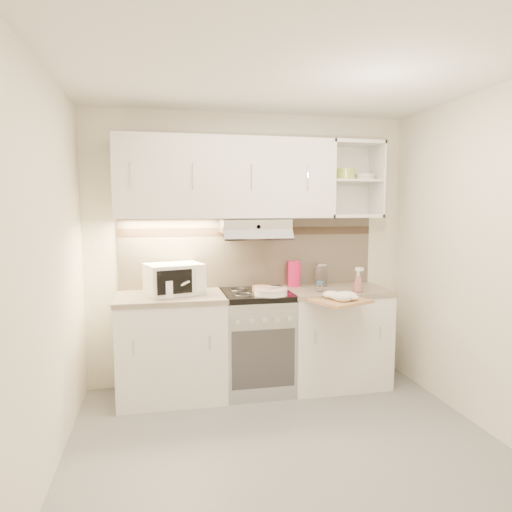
{
  "coord_description": "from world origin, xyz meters",
  "views": [
    {
      "loc": [
        -0.83,
        -2.8,
        1.65
      ],
      "look_at": [
        -0.03,
        0.95,
        1.23
      ],
      "focal_mm": 32.0,
      "sensor_mm": 36.0,
      "label": 1
    }
  ],
  "objects_px": {
    "microwave": "(174,279)",
    "watering_can": "(168,288)",
    "electric_range": "(256,341)",
    "spray_bottle": "(358,282)",
    "cutting_board": "(340,301)",
    "pink_pitcher": "(294,273)",
    "plate_stack": "(271,292)",
    "glass_jar": "(322,275)"
  },
  "relations": [
    {
      "from": "plate_stack",
      "to": "glass_jar",
      "type": "relative_size",
      "value": 1.31
    },
    {
      "from": "electric_range",
      "to": "cutting_board",
      "type": "bearing_deg",
      "value": -32.12
    },
    {
      "from": "glass_jar",
      "to": "cutting_board",
      "type": "xyz_separation_m",
      "value": [
        -0.04,
        -0.55,
        -0.14
      ]
    },
    {
      "from": "cutting_board",
      "to": "electric_range",
      "type": "bearing_deg",
      "value": 124.53
    },
    {
      "from": "electric_range",
      "to": "watering_can",
      "type": "height_order",
      "value": "watering_can"
    },
    {
      "from": "microwave",
      "to": "glass_jar",
      "type": "relative_size",
      "value": 2.49
    },
    {
      "from": "electric_range",
      "to": "plate_stack",
      "type": "bearing_deg",
      "value": -63.02
    },
    {
      "from": "spray_bottle",
      "to": "electric_range",
      "type": "bearing_deg",
      "value": 142.65
    },
    {
      "from": "microwave",
      "to": "watering_can",
      "type": "relative_size",
      "value": 2.07
    },
    {
      "from": "electric_range",
      "to": "pink_pitcher",
      "type": "distance_m",
      "value": 0.73
    },
    {
      "from": "electric_range",
      "to": "microwave",
      "type": "distance_m",
      "value": 0.92
    },
    {
      "from": "microwave",
      "to": "glass_jar",
      "type": "height_order",
      "value": "microwave"
    },
    {
      "from": "electric_range",
      "to": "pink_pitcher",
      "type": "relative_size",
      "value": 3.74
    },
    {
      "from": "plate_stack",
      "to": "spray_bottle",
      "type": "xyz_separation_m",
      "value": [
        0.78,
        -0.04,
        0.07
      ]
    },
    {
      "from": "electric_range",
      "to": "cutting_board",
      "type": "distance_m",
      "value": 0.85
    },
    {
      "from": "glass_jar",
      "to": "cutting_board",
      "type": "distance_m",
      "value": 0.57
    },
    {
      "from": "electric_range",
      "to": "watering_can",
      "type": "relative_size",
      "value": 3.47
    },
    {
      "from": "watering_can",
      "to": "glass_jar",
      "type": "bearing_deg",
      "value": 17.92
    },
    {
      "from": "cutting_board",
      "to": "microwave",
      "type": "bearing_deg",
      "value": 138.08
    },
    {
      "from": "microwave",
      "to": "pink_pitcher",
      "type": "bearing_deg",
      "value": -8.97
    },
    {
      "from": "microwave",
      "to": "plate_stack",
      "type": "relative_size",
      "value": 1.89
    },
    {
      "from": "microwave",
      "to": "watering_can",
      "type": "height_order",
      "value": "microwave"
    },
    {
      "from": "electric_range",
      "to": "spray_bottle",
      "type": "xyz_separation_m",
      "value": [
        0.87,
        -0.22,
        0.54
      ]
    },
    {
      "from": "pink_pitcher",
      "to": "cutting_board",
      "type": "bearing_deg",
      "value": -56.4
    },
    {
      "from": "glass_jar",
      "to": "plate_stack",
      "type": "bearing_deg",
      "value": -150.1
    },
    {
      "from": "spray_bottle",
      "to": "cutting_board",
      "type": "xyz_separation_m",
      "value": [
        -0.24,
        -0.17,
        -0.12
      ]
    },
    {
      "from": "plate_stack",
      "to": "spray_bottle",
      "type": "distance_m",
      "value": 0.78
    },
    {
      "from": "plate_stack",
      "to": "pink_pitcher",
      "type": "bearing_deg",
      "value": 49.55
    },
    {
      "from": "spray_bottle",
      "to": "microwave",
      "type": "bearing_deg",
      "value": 146.93
    },
    {
      "from": "glass_jar",
      "to": "cutting_board",
      "type": "bearing_deg",
      "value": -94.28
    },
    {
      "from": "electric_range",
      "to": "watering_can",
      "type": "distance_m",
      "value": 0.94
    },
    {
      "from": "pink_pitcher",
      "to": "cutting_board",
      "type": "relative_size",
      "value": 0.57
    },
    {
      "from": "electric_range",
      "to": "plate_stack",
      "type": "distance_m",
      "value": 0.52
    },
    {
      "from": "microwave",
      "to": "watering_can",
      "type": "bearing_deg",
      "value": -127.12
    },
    {
      "from": "watering_can",
      "to": "electric_range",
      "type": "bearing_deg",
      "value": 14.52
    },
    {
      "from": "plate_stack",
      "to": "spray_bottle",
      "type": "bearing_deg",
      "value": -3.29
    },
    {
      "from": "pink_pitcher",
      "to": "glass_jar",
      "type": "xyz_separation_m",
      "value": [
        0.26,
        -0.04,
        -0.01
      ]
    },
    {
      "from": "electric_range",
      "to": "pink_pitcher",
      "type": "height_order",
      "value": "pink_pitcher"
    },
    {
      "from": "microwave",
      "to": "electric_range",
      "type": "bearing_deg",
      "value": -20.79
    },
    {
      "from": "watering_can",
      "to": "glass_jar",
      "type": "height_order",
      "value": "watering_can"
    },
    {
      "from": "watering_can",
      "to": "cutting_board",
      "type": "height_order",
      "value": "watering_can"
    },
    {
      "from": "microwave",
      "to": "watering_can",
      "type": "xyz_separation_m",
      "value": [
        -0.05,
        -0.14,
        -0.05
      ]
    }
  ]
}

